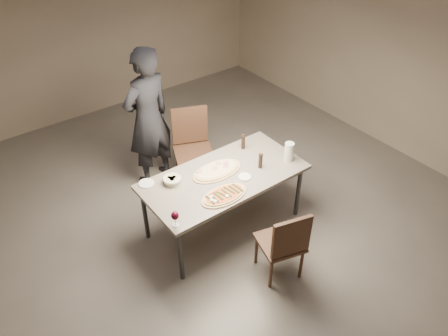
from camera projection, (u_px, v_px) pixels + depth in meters
room at (224, 124)px, 4.37m from camera, size 7.00×7.00×7.00m
dining_table at (224, 179)px, 4.79m from camera, size 1.80×0.90×0.75m
zucchini_pizza at (224, 195)px, 4.47m from camera, size 0.53×0.29×0.05m
ham_pizza at (217, 170)px, 4.80m from camera, size 0.60×0.33×0.04m
bread_basket at (172, 180)px, 4.63m from camera, size 0.20×0.20×0.07m
oil_dish at (245, 177)px, 4.72m from camera, size 0.14×0.14×0.02m
pepper_mill_left at (243, 142)px, 5.12m from camera, size 0.05×0.05×0.20m
pepper_mill_right at (261, 161)px, 4.82m from camera, size 0.05×0.05×0.20m
carafe at (289, 152)px, 4.93m from camera, size 0.11×0.11×0.22m
wine_glass at (175, 216)px, 4.07m from camera, size 0.08×0.08×0.17m
side_plate at (146, 183)px, 4.64m from camera, size 0.17×0.17×0.01m
chair_near at (285, 242)px, 4.31m from camera, size 0.52×0.52×0.89m
chair_far at (192, 143)px, 5.59m from camera, size 0.63×0.63×1.02m
diner at (148, 119)px, 5.38m from camera, size 0.75×0.57×1.85m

